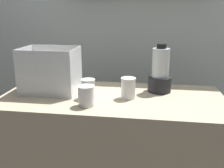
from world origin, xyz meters
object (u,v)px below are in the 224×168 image
juice_cup_mango_far_left (88,90)px  juice_cup_carrot_middle (128,89)px  juice_cup_beet_left (86,97)px  blender_pitcher (160,73)px  carrot_display_bin (51,78)px

juice_cup_mango_far_left → juice_cup_carrot_middle: bearing=8.7°
juice_cup_beet_left → juice_cup_carrot_middle: 0.28m
juice_cup_beet_left → blender_pitcher: bearing=38.2°
juice_cup_beet_left → juice_cup_carrot_middle: size_ratio=0.91×
blender_pitcher → juice_cup_beet_left: (-0.42, -0.33, -0.07)m
juice_cup_mango_far_left → blender_pitcher: bearing=24.8°
carrot_display_bin → juice_cup_carrot_middle: bearing=-6.0°
carrot_display_bin → juice_cup_mango_far_left: 0.29m
carrot_display_bin → juice_cup_mango_far_left: carrot_display_bin is taller
carrot_display_bin → juice_cup_carrot_middle: (0.51, -0.05, -0.04)m
carrot_display_bin → blender_pitcher: 0.72m
blender_pitcher → juice_cup_carrot_middle: 0.26m
juice_cup_beet_left → juice_cup_mango_far_left: bearing=98.7°
carrot_display_bin → juice_cup_carrot_middle: size_ratio=2.73×
blender_pitcher → juice_cup_carrot_middle: blender_pitcher is taller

